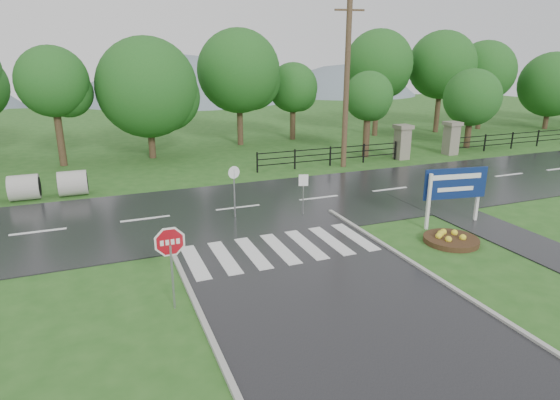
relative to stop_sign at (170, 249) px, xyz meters
name	(u,v)px	position (x,y,z in m)	size (l,w,h in m)	color
ground	(353,322)	(4.09, -2.42, -1.73)	(120.00, 120.00, 0.00)	#27571D
main_road	(238,209)	(4.09, 7.58, -1.73)	(90.00, 8.00, 0.04)	black
walkway	(488,228)	(12.59, 1.58, -1.73)	(2.20, 11.00, 0.04)	#28282B
crosswalk	(280,248)	(4.09, 2.58, -1.67)	(6.50, 2.80, 0.02)	silver
pillar_west	(402,141)	(17.09, 13.58, -0.55)	(1.00, 1.00, 2.24)	gray
pillar_east	(451,137)	(21.09, 13.58, -0.55)	(1.00, 1.00, 2.24)	gray
fence_west	(330,154)	(11.84, 13.58, -1.00)	(9.58, 0.08, 1.20)	black
hills	(162,198)	(7.58, 62.58, -17.26)	(102.00, 48.00, 48.00)	slate
treeline	(194,150)	(5.09, 21.58, -1.73)	(83.20, 5.20, 10.00)	#195119
stop_sign	(170,249)	(0.00, 0.00, 0.00)	(1.10, 0.05, 2.46)	#939399
estate_billboard	(455,186)	(11.43, 2.38, -0.12)	(2.65, 0.49, 2.34)	silver
flower_bed	(451,239)	(10.12, 0.89, -1.58)	(1.96, 1.96, 0.39)	#332111
reg_sign_small	(303,186)	(6.39, 5.65, -0.43)	(0.39, 0.13, 1.79)	#939399
reg_sign_round	(234,186)	(3.61, 6.40, -0.32)	(0.51, 0.13, 2.23)	#939399
utility_pole_east	(347,84)	(12.49, 13.08, 3.20)	(1.71, 0.46, 9.69)	#473523
entrance_tree_left	(368,97)	(15.29, 15.08, 2.23)	(3.17, 3.17, 5.59)	#3D2B1C
entrance_tree_right	(472,98)	(23.96, 15.08, 1.89)	(4.04, 4.04, 5.66)	#3D2B1C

